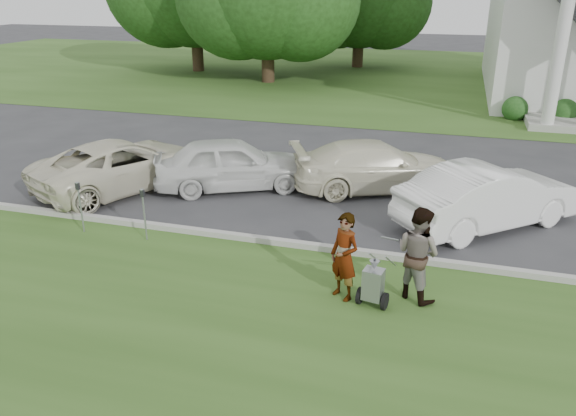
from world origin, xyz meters
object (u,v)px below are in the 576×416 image
at_px(car_c, 376,166).
at_px(car_d, 488,196).
at_px(person_left, 344,257).
at_px(car_b, 231,164).
at_px(striping_cart, 373,285).
at_px(person_right, 418,254).
at_px(parking_meter_far, 80,201).
at_px(car_a, 123,165).
at_px(parking_meter_near, 144,208).

relative_size(car_c, car_d, 1.03).
height_order(person_left, car_b, person_left).
bearing_deg(car_b, car_c, -100.69).
bearing_deg(car_c, striping_cart, 162.36).
distance_m(person_right, car_d, 4.21).
distance_m(striping_cart, parking_meter_far, 7.27).
height_order(striping_cart, person_left, person_left).
relative_size(person_left, car_c, 0.35).
bearing_deg(car_d, person_left, 106.57).
xyz_separation_m(person_right, car_d, (1.37, 3.97, -0.14)).
distance_m(person_left, car_c, 6.24).
bearing_deg(person_left, car_a, -176.83).
bearing_deg(striping_cart, parking_meter_far, 179.16).
distance_m(car_b, car_d, 7.03).
height_order(parking_meter_near, car_b, car_b).
bearing_deg(car_d, striping_cart, 113.13).
bearing_deg(parking_meter_near, car_b, 81.62).
bearing_deg(person_left, car_b, 163.37).
relative_size(parking_meter_near, car_b, 0.29).
bearing_deg(parking_meter_near, car_d, 22.67).
bearing_deg(car_b, car_d, -122.38).
distance_m(striping_cart, car_d, 4.98).
relative_size(striping_cart, person_left, 0.67).
relative_size(parking_meter_far, car_c, 0.26).
height_order(parking_meter_far, car_d, car_d).
bearing_deg(car_b, striping_cart, -163.34).
distance_m(person_right, car_c, 6.06).
xyz_separation_m(person_right, car_c, (-1.63, 5.83, -0.21)).
bearing_deg(car_c, car_a, 80.23).
height_order(striping_cart, parking_meter_near, parking_meter_near).
bearing_deg(car_c, car_d, -147.49).
relative_size(person_right, parking_meter_far, 1.43).
bearing_deg(car_b, person_right, -156.36).
height_order(person_right, parking_meter_far, person_right).
xyz_separation_m(car_b, car_c, (3.99, 1.12, -0.05)).
xyz_separation_m(striping_cart, person_left, (-0.58, 0.14, 0.41)).
bearing_deg(person_right, striping_cart, 71.06).
relative_size(person_left, parking_meter_far, 1.34).
height_order(car_a, car_d, car_d).
distance_m(parking_meter_near, car_c, 6.78).
height_order(parking_meter_far, car_b, car_b).
distance_m(person_left, parking_meter_far, 6.67).
bearing_deg(car_a, parking_meter_far, 130.01).
height_order(parking_meter_near, car_a, car_a).
height_order(person_right, car_d, person_right).
relative_size(parking_meter_far, car_a, 0.25).
bearing_deg(car_a, person_right, -177.80).
relative_size(person_right, car_a, 0.36).
distance_m(person_left, car_a, 8.45).
bearing_deg(car_c, parking_meter_near, 111.94).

